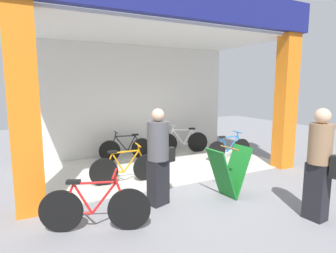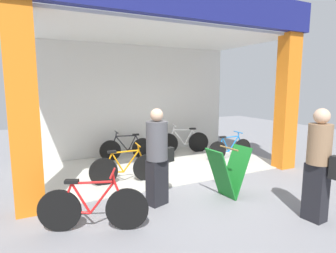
{
  "view_description": "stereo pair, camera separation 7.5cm",
  "coord_description": "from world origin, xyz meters",
  "px_view_note": "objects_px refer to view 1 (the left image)",
  "views": [
    {
      "loc": [
        -2.89,
        -4.88,
        2.08
      ],
      "look_at": [
        0.0,
        0.78,
        1.15
      ],
      "focal_mm": 29.72,
      "sensor_mm": 36.0,
      "label": 1
    },
    {
      "loc": [
        -2.82,
        -4.91,
        2.08
      ],
      "look_at": [
        0.0,
        0.78,
        1.15
      ],
      "focal_mm": 29.72,
      "sensor_mm": 36.0,
      "label": 2
    }
  ],
  "objects_px": {
    "bicycle_inside_1": "(126,148)",
    "pedestrian_1": "(320,163)",
    "bicycle_inside_3": "(183,142)",
    "bicycle_inside_0": "(126,168)",
    "bicycle_inside_2": "(229,149)",
    "pedestrian_0": "(158,155)",
    "sandwich_board_sign": "(229,172)",
    "bicycle_parked_0": "(95,208)"
  },
  "relations": [
    {
      "from": "bicycle_inside_1",
      "to": "bicycle_parked_0",
      "type": "distance_m",
      "value": 3.9
    },
    {
      "from": "bicycle_inside_0",
      "to": "bicycle_inside_2",
      "type": "xyz_separation_m",
      "value": [
        3.27,
        0.56,
        -0.02
      ]
    },
    {
      "from": "bicycle_inside_0",
      "to": "bicycle_inside_3",
      "type": "height_order",
      "value": "bicycle_inside_3"
    },
    {
      "from": "bicycle_inside_3",
      "to": "sandwich_board_sign",
      "type": "height_order",
      "value": "sandwich_board_sign"
    },
    {
      "from": "bicycle_inside_1",
      "to": "bicycle_inside_3",
      "type": "bearing_deg",
      "value": -0.12
    },
    {
      "from": "bicycle_inside_3",
      "to": "bicycle_parked_0",
      "type": "distance_m",
      "value": 4.97
    },
    {
      "from": "bicycle_inside_0",
      "to": "bicycle_inside_3",
      "type": "bearing_deg",
      "value": 36.62
    },
    {
      "from": "bicycle_parked_0",
      "to": "pedestrian_1",
      "type": "xyz_separation_m",
      "value": [
        3.16,
        -1.22,
        0.56
      ]
    },
    {
      "from": "bicycle_inside_0",
      "to": "bicycle_inside_2",
      "type": "relative_size",
      "value": 1.06
    },
    {
      "from": "bicycle_inside_0",
      "to": "bicycle_inside_1",
      "type": "distance_m",
      "value": 1.94
    },
    {
      "from": "bicycle_parked_0",
      "to": "pedestrian_1",
      "type": "height_order",
      "value": "pedestrian_1"
    },
    {
      "from": "bicycle_inside_0",
      "to": "bicycle_parked_0",
      "type": "height_order",
      "value": "bicycle_parked_0"
    },
    {
      "from": "bicycle_inside_2",
      "to": "pedestrian_1",
      "type": "xyz_separation_m",
      "value": [
        -1.13,
        -3.48,
        0.6
      ]
    },
    {
      "from": "bicycle_inside_1",
      "to": "pedestrian_1",
      "type": "xyz_separation_m",
      "value": [
        1.51,
        -4.76,
        0.58
      ]
    },
    {
      "from": "bicycle_parked_0",
      "to": "bicycle_inside_0",
      "type": "bearing_deg",
      "value": 58.94
    },
    {
      "from": "bicycle_parked_0",
      "to": "bicycle_inside_1",
      "type": "bearing_deg",
      "value": 64.98
    },
    {
      "from": "sandwich_board_sign",
      "to": "pedestrian_0",
      "type": "relative_size",
      "value": 0.56
    },
    {
      "from": "bicycle_inside_3",
      "to": "bicycle_parked_0",
      "type": "xyz_separation_m",
      "value": [
        -3.49,
        -3.53,
        -0.01
      ]
    },
    {
      "from": "bicycle_inside_2",
      "to": "pedestrian_1",
      "type": "height_order",
      "value": "pedestrian_1"
    },
    {
      "from": "bicycle_inside_2",
      "to": "pedestrian_1",
      "type": "relative_size",
      "value": 0.81
    },
    {
      "from": "sandwich_board_sign",
      "to": "pedestrian_0",
      "type": "bearing_deg",
      "value": 167.62
    },
    {
      "from": "bicycle_inside_0",
      "to": "pedestrian_0",
      "type": "height_order",
      "value": "pedestrian_0"
    },
    {
      "from": "bicycle_inside_1",
      "to": "sandwich_board_sign",
      "type": "distance_m",
      "value": 3.51
    },
    {
      "from": "bicycle_parked_0",
      "to": "pedestrian_0",
      "type": "distance_m",
      "value": 1.39
    },
    {
      "from": "bicycle_inside_2",
      "to": "bicycle_parked_0",
      "type": "bearing_deg",
      "value": -152.21
    },
    {
      "from": "bicycle_inside_0",
      "to": "sandwich_board_sign",
      "type": "height_order",
      "value": "sandwich_board_sign"
    },
    {
      "from": "bicycle_inside_3",
      "to": "bicycle_inside_2",
      "type": "bearing_deg",
      "value": -57.92
    },
    {
      "from": "bicycle_inside_1",
      "to": "pedestrian_0",
      "type": "xyz_separation_m",
      "value": [
        -0.44,
        -3.11,
        0.56
      ]
    },
    {
      "from": "bicycle_inside_0",
      "to": "bicycle_inside_2",
      "type": "height_order",
      "value": "bicycle_inside_0"
    },
    {
      "from": "bicycle_parked_0",
      "to": "sandwich_board_sign",
      "type": "relative_size",
      "value": 1.54
    },
    {
      "from": "bicycle_inside_0",
      "to": "pedestrian_1",
      "type": "height_order",
      "value": "pedestrian_1"
    },
    {
      "from": "bicycle_inside_1",
      "to": "bicycle_parked_0",
      "type": "relative_size",
      "value": 1.02
    },
    {
      "from": "bicycle_inside_1",
      "to": "pedestrian_0",
      "type": "bearing_deg",
      "value": -98.12
    },
    {
      "from": "bicycle_inside_2",
      "to": "bicycle_inside_3",
      "type": "relative_size",
      "value": 0.91
    },
    {
      "from": "bicycle_inside_3",
      "to": "pedestrian_0",
      "type": "bearing_deg",
      "value": -126.34
    },
    {
      "from": "bicycle_parked_0",
      "to": "pedestrian_1",
      "type": "distance_m",
      "value": 3.44
    },
    {
      "from": "bicycle_inside_1",
      "to": "pedestrian_0",
      "type": "distance_m",
      "value": 3.19
    },
    {
      "from": "bicycle_inside_1",
      "to": "pedestrian_1",
      "type": "relative_size",
      "value": 0.86
    },
    {
      "from": "bicycle_parked_0",
      "to": "pedestrian_0",
      "type": "bearing_deg",
      "value": 19.48
    },
    {
      "from": "pedestrian_0",
      "to": "bicycle_inside_1",
      "type": "bearing_deg",
      "value": 81.88
    },
    {
      "from": "bicycle_inside_0",
      "to": "pedestrian_0",
      "type": "bearing_deg",
      "value": -81.69
    },
    {
      "from": "bicycle_inside_3",
      "to": "pedestrian_1",
      "type": "relative_size",
      "value": 0.9
    }
  ]
}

